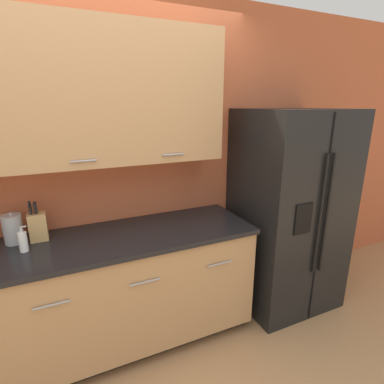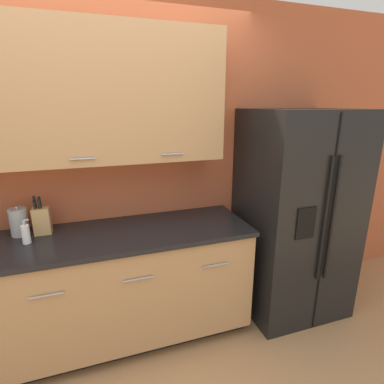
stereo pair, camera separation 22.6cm
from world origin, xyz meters
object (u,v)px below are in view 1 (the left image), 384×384
object	(u,v)px
knife_block	(38,226)
steel_canister	(13,229)
soap_dispenser	(23,241)
refrigerator	(288,211)

from	to	relation	value
knife_block	steel_canister	bearing A→B (deg)	171.64
soap_dispenser	steel_canister	bearing A→B (deg)	111.71
refrigerator	soap_dispenser	distance (m)	2.08
soap_dispenser	steel_canister	distance (m)	0.18
refrigerator	soap_dispenser	bearing A→B (deg)	178.22
refrigerator	steel_canister	world-z (taller)	refrigerator
refrigerator	soap_dispenser	size ratio (longest dim) A/B	10.50
steel_canister	soap_dispenser	bearing A→B (deg)	-68.29
knife_block	soap_dispenser	distance (m)	0.17
refrigerator	soap_dispenser	xyz separation A→B (m)	(-2.08, 0.06, 0.09)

